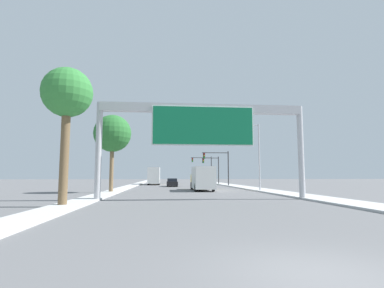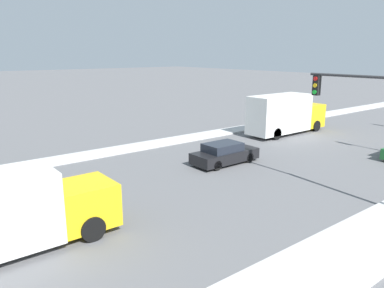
% 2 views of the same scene
% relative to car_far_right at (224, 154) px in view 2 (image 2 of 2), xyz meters
% --- Properties ---
extents(median_strip_left, '(2.00, 120.00, 0.15)m').
position_rel_car_far_right_xyz_m(median_strip_left, '(-7.25, 13.13, -0.60)').
color(median_strip_left, '#BDBDBD').
rests_on(median_strip_left, ground).
extents(car_far_right, '(1.87, 4.62, 1.41)m').
position_rel_car_far_right_xyz_m(car_far_right, '(0.00, 0.00, 0.00)').
color(car_far_right, black).
rests_on(car_far_right, ground).
extents(truck_box_primary, '(2.37, 8.53, 3.56)m').
position_rel_car_far_right_xyz_m(truck_box_primary, '(-3.50, 10.59, 1.13)').
color(truck_box_primary, yellow).
rests_on(truck_box_primary, ground).
extents(traffic_light_near_intersection, '(4.95, 0.32, 6.34)m').
position_rel_car_far_right_xyz_m(traffic_light_near_intersection, '(8.69, 1.12, 3.64)').
color(traffic_light_near_intersection, '#2D2D30').
rests_on(traffic_light_near_intersection, ground).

